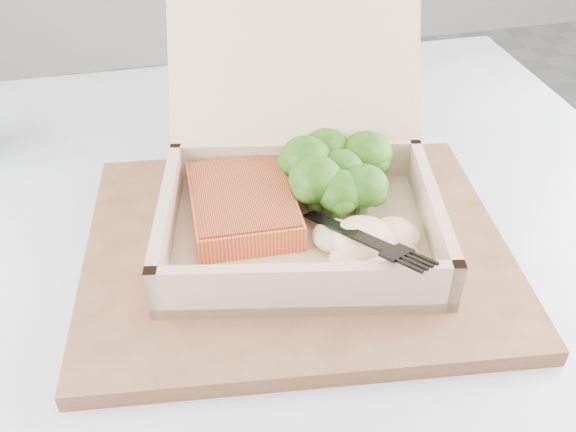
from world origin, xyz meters
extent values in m
cube|color=#AFB2B9|center=(-0.71, -0.13, 0.74)|extent=(0.90, 0.90, 0.03)
cube|color=brown|center=(-0.67, -0.12, 0.77)|extent=(0.40, 0.34, 0.02)
cube|color=tan|center=(-0.66, -0.12, 0.78)|extent=(0.27, 0.23, 0.01)
cube|color=tan|center=(-0.77, -0.09, 0.80)|extent=(0.05, 0.18, 0.05)
cube|color=tan|center=(-0.55, -0.14, 0.80)|extent=(0.05, 0.18, 0.05)
cube|color=tan|center=(-0.68, -0.20, 0.80)|extent=(0.23, 0.06, 0.05)
cube|color=tan|center=(-0.64, -0.03, 0.80)|extent=(0.23, 0.06, 0.05)
cube|color=tan|center=(-0.63, 0.02, 0.89)|extent=(0.26, 0.16, 0.16)
cube|color=#FB5631|center=(-0.71, -0.08, 0.80)|extent=(0.10, 0.12, 0.02)
ellipsoid|color=tan|center=(-0.62, -0.16, 0.80)|extent=(0.09, 0.08, 0.03)
cube|color=black|center=(-0.65, -0.10, 0.81)|extent=(0.05, 0.10, 0.03)
cube|color=black|center=(-0.63, -0.18, 0.81)|extent=(0.04, 0.05, 0.02)
cube|color=white|center=(-0.66, 0.08, 0.76)|extent=(0.11, 0.17, 0.00)
camera|label=1|loc=(-0.78, -0.53, 1.14)|focal=40.00mm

